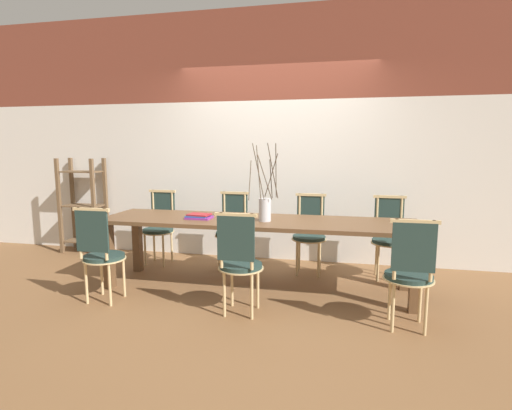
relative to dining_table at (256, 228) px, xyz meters
The scene contains 13 objects.
ground_plane 0.65m from the dining_table, ahead, with size 16.00×16.00×0.00m, color brown.
wall_rear 1.53m from the dining_table, 90.00° to the left, with size 12.00×0.06×3.20m.
dining_table is the anchor object (origin of this frame).
chair_near_leftend 1.52m from the dining_table, 153.45° to the right, with size 0.40×0.40×0.93m.
chair_near_left 0.69m from the dining_table, 89.64° to the right, with size 0.40×0.40×0.93m.
chair_near_center 1.56m from the dining_table, 25.69° to the right, with size 0.40×0.40×0.93m.
chair_far_leftend 1.57m from the dining_table, 154.34° to the left, with size 0.40×0.40×0.93m.
chair_far_left 0.82m from the dining_table, 123.30° to the left, with size 0.40×0.40×0.93m.
chair_far_center 0.85m from the dining_table, 53.80° to the left, with size 0.40×0.40×0.93m.
chair_far_right 1.55m from the dining_table, 25.94° to the left, with size 0.40×0.40×0.93m.
vase_centerpiece 0.26m from the dining_table, 32.86° to the right, with size 0.30×0.30×0.77m.
book_stack 0.61m from the dining_table, behind, with size 0.26×0.20×0.05m.
shelving_rack 2.86m from the dining_table, 160.44° to the left, with size 0.58×0.33×1.32m.
Camera 1 is at (0.86, -3.93, 1.47)m, focal length 28.00 mm.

